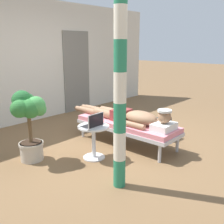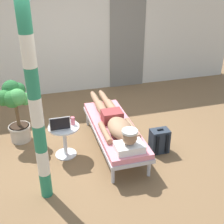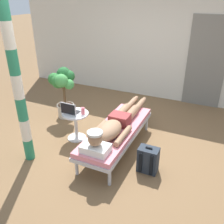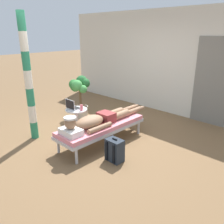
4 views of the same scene
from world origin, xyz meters
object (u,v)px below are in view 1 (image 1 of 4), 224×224
object	(u,v)px
side_table	(94,136)
laptop	(93,124)
person_reclining	(130,116)
potted_plant	(28,116)
lounge_chair	(127,125)
porch_post	(120,88)
backpack	(162,128)
drink_glass	(99,120)

from	to	relation	value
side_table	laptop	size ratio (longest dim) A/B	1.69
person_reclining	potted_plant	bearing A→B (deg)	154.53
laptop	potted_plant	distance (m)	0.96
lounge_chair	porch_post	size ratio (longest dim) A/B	0.76
laptop	side_table	bearing A→B (deg)	40.52
lounge_chair	potted_plant	bearing A→B (deg)	156.76
lounge_chair	backpack	bearing A→B (deg)	-25.79
drink_glass	porch_post	bearing A→B (deg)	-121.36
lounge_chair	side_table	bearing A→B (deg)	179.78
laptop	porch_post	bearing A→B (deg)	-111.88
drink_glass	side_table	bearing A→B (deg)	-170.16
lounge_chair	person_reclining	distance (m)	0.19
person_reclining	porch_post	bearing A→B (deg)	-147.26
person_reclining	porch_post	size ratio (longest dim) A/B	0.87
potted_plant	laptop	bearing A→B (deg)	-47.38
laptop	backpack	size ratio (longest dim) A/B	0.73
potted_plant	side_table	bearing A→B (deg)	-42.64
person_reclining	side_table	xyz separation A→B (m)	(-0.81, 0.07, -0.16)
side_table	laptop	bearing A→B (deg)	-139.48
drink_glass	lounge_chair	bearing A→B (deg)	-2.52
person_reclining	backpack	size ratio (longest dim) A/B	5.12
person_reclining	drink_glass	xyz separation A→B (m)	(-0.66, 0.10, 0.07)
backpack	drink_glass	bearing A→B (deg)	165.20
lounge_chair	porch_post	xyz separation A→B (m)	(-1.18, -0.83, 0.90)
lounge_chair	backpack	size ratio (longest dim) A/B	4.48
person_reclining	backpack	distance (m)	0.78
drink_glass	potted_plant	distance (m)	1.06
person_reclining	laptop	world-z (taller)	laptop
backpack	porch_post	world-z (taller)	porch_post
lounge_chair	side_table	xyz separation A→B (m)	(-0.81, 0.00, 0.01)
person_reclining	drink_glass	size ratio (longest dim) A/B	17.27
side_table	laptop	world-z (taller)	laptop
laptop	drink_glass	xyz separation A→B (m)	(0.21, 0.08, 0.00)
side_table	backpack	distance (m)	1.52
person_reclining	potted_plant	distance (m)	1.68
backpack	porch_post	distance (m)	2.19
laptop	porch_post	distance (m)	1.08
lounge_chair	potted_plant	world-z (taller)	potted_plant
person_reclining	potted_plant	xyz separation A→B (m)	(-1.51, 0.72, 0.18)
side_table	potted_plant	distance (m)	1.01
backpack	potted_plant	distance (m)	2.43
lounge_chair	person_reclining	bearing A→B (deg)	-90.00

